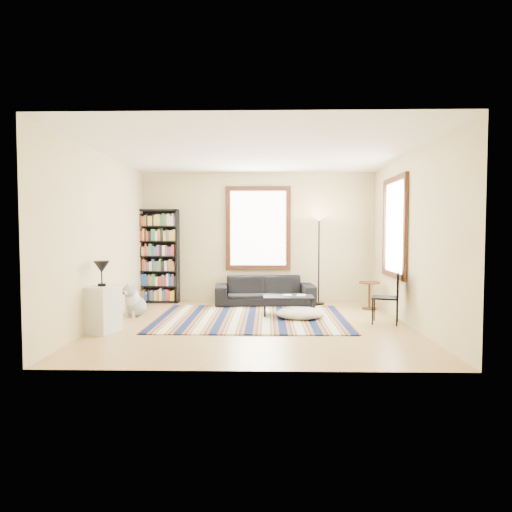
{
  "coord_description": "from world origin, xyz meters",
  "views": [
    {
      "loc": [
        0.18,
        -7.39,
        1.51
      ],
      "look_at": [
        0.0,
        0.5,
        1.1
      ],
      "focal_mm": 32.0,
      "sensor_mm": 36.0,
      "label": 1
    }
  ],
  "objects_px": {
    "sofa": "(265,290)",
    "white_cabinet": "(102,309)",
    "floor_lamp": "(319,260)",
    "side_table": "(369,296)",
    "coffee_table": "(288,306)",
    "folding_chair": "(385,298)",
    "dog": "(136,300)",
    "bookshelf": "(158,256)",
    "floor_cushion": "(300,313)"
  },
  "relations": [
    {
      "from": "bookshelf",
      "to": "coffee_table",
      "type": "relative_size",
      "value": 2.22
    },
    {
      "from": "side_table",
      "to": "white_cabinet",
      "type": "xyz_separation_m",
      "value": [
        -4.5,
        -2.15,
        0.08
      ]
    },
    {
      "from": "dog",
      "to": "side_table",
      "type": "bearing_deg",
      "value": 29.31
    },
    {
      "from": "white_cabinet",
      "to": "side_table",
      "type": "bearing_deg",
      "value": 40.45
    },
    {
      "from": "bookshelf",
      "to": "dog",
      "type": "bearing_deg",
      "value": -91.0
    },
    {
      "from": "bookshelf",
      "to": "side_table",
      "type": "xyz_separation_m",
      "value": [
        4.35,
        -0.78,
        -0.73
      ]
    },
    {
      "from": "bookshelf",
      "to": "floor_lamp",
      "type": "height_order",
      "value": "bookshelf"
    },
    {
      "from": "floor_lamp",
      "to": "side_table",
      "type": "relative_size",
      "value": 3.44
    },
    {
      "from": "bookshelf",
      "to": "floor_lamp",
      "type": "bearing_deg",
      "value": -2.84
    },
    {
      "from": "floor_cushion",
      "to": "sofa",
      "type": "bearing_deg",
      "value": 111.72
    },
    {
      "from": "sofa",
      "to": "bookshelf",
      "type": "relative_size",
      "value": 1.03
    },
    {
      "from": "bookshelf",
      "to": "white_cabinet",
      "type": "relative_size",
      "value": 2.86
    },
    {
      "from": "floor_cushion",
      "to": "floor_lamp",
      "type": "height_order",
      "value": "floor_lamp"
    },
    {
      "from": "floor_lamp",
      "to": "coffee_table",
      "type": "bearing_deg",
      "value": -117.22
    },
    {
      "from": "sofa",
      "to": "side_table",
      "type": "bearing_deg",
      "value": -18.79
    },
    {
      "from": "coffee_table",
      "to": "floor_cushion",
      "type": "height_order",
      "value": "coffee_table"
    },
    {
      "from": "bookshelf",
      "to": "floor_cushion",
      "type": "relative_size",
      "value": 2.36
    },
    {
      "from": "coffee_table",
      "to": "white_cabinet",
      "type": "bearing_deg",
      "value": -154.01
    },
    {
      "from": "side_table",
      "to": "folding_chair",
      "type": "distance_m",
      "value": 1.41
    },
    {
      "from": "folding_chair",
      "to": "white_cabinet",
      "type": "xyz_separation_m",
      "value": [
        -4.45,
        -0.75,
        -0.08
      ]
    },
    {
      "from": "floor_cushion",
      "to": "white_cabinet",
      "type": "distance_m",
      "value": 3.27
    },
    {
      "from": "floor_lamp",
      "to": "white_cabinet",
      "type": "bearing_deg",
      "value": -142.37
    },
    {
      "from": "floor_cushion",
      "to": "floor_lamp",
      "type": "relative_size",
      "value": 0.46
    },
    {
      "from": "sofa",
      "to": "floor_cushion",
      "type": "xyz_separation_m",
      "value": [
        0.63,
        -1.58,
        -0.19
      ]
    },
    {
      "from": "floor_cushion",
      "to": "folding_chair",
      "type": "relative_size",
      "value": 0.99
    },
    {
      "from": "coffee_table",
      "to": "dog",
      "type": "bearing_deg",
      "value": -178.8
    },
    {
      "from": "bookshelf",
      "to": "folding_chair",
      "type": "xyz_separation_m",
      "value": [
        4.3,
        -2.17,
        -0.57
      ]
    },
    {
      "from": "floor_lamp",
      "to": "floor_cushion",
      "type": "bearing_deg",
      "value": -106.74
    },
    {
      "from": "folding_chair",
      "to": "dog",
      "type": "relative_size",
      "value": 1.48
    },
    {
      "from": "bookshelf",
      "to": "folding_chair",
      "type": "bearing_deg",
      "value": -26.79
    },
    {
      "from": "sofa",
      "to": "folding_chair",
      "type": "height_order",
      "value": "folding_chair"
    },
    {
      "from": "folding_chair",
      "to": "dog",
      "type": "xyz_separation_m",
      "value": [
        -4.33,
        0.59,
        -0.14
      ]
    },
    {
      "from": "coffee_table",
      "to": "floor_lamp",
      "type": "xyz_separation_m",
      "value": [
        0.7,
        1.35,
        0.75
      ]
    },
    {
      "from": "bookshelf",
      "to": "side_table",
      "type": "relative_size",
      "value": 3.7
    },
    {
      "from": "floor_lamp",
      "to": "side_table",
      "type": "distance_m",
      "value": 1.29
    },
    {
      "from": "bookshelf",
      "to": "white_cabinet",
      "type": "height_order",
      "value": "bookshelf"
    },
    {
      "from": "coffee_table",
      "to": "folding_chair",
      "type": "bearing_deg",
      "value": -22.5
    },
    {
      "from": "sofa",
      "to": "bookshelf",
      "type": "distance_m",
      "value": 2.42
    },
    {
      "from": "floor_lamp",
      "to": "dog",
      "type": "relative_size",
      "value": 3.19
    },
    {
      "from": "floor_cushion",
      "to": "side_table",
      "type": "relative_size",
      "value": 1.57
    },
    {
      "from": "side_table",
      "to": "white_cabinet",
      "type": "distance_m",
      "value": 4.99
    },
    {
      "from": "bookshelf",
      "to": "folding_chair",
      "type": "relative_size",
      "value": 2.33
    },
    {
      "from": "dog",
      "to": "white_cabinet",
      "type": "bearing_deg",
      "value": -76.11
    },
    {
      "from": "bookshelf",
      "to": "sofa",
      "type": "bearing_deg",
      "value": -6.7
    },
    {
      "from": "folding_chair",
      "to": "coffee_table",
      "type": "bearing_deg",
      "value": 175.15
    },
    {
      "from": "sofa",
      "to": "coffee_table",
      "type": "height_order",
      "value": "sofa"
    },
    {
      "from": "side_table",
      "to": "floor_cushion",
      "type": "bearing_deg",
      "value": -143.18
    },
    {
      "from": "sofa",
      "to": "white_cabinet",
      "type": "bearing_deg",
      "value": -137.53
    },
    {
      "from": "folding_chair",
      "to": "white_cabinet",
      "type": "distance_m",
      "value": 4.51
    },
    {
      "from": "floor_lamp",
      "to": "side_table",
      "type": "bearing_deg",
      "value": -33.34
    }
  ]
}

